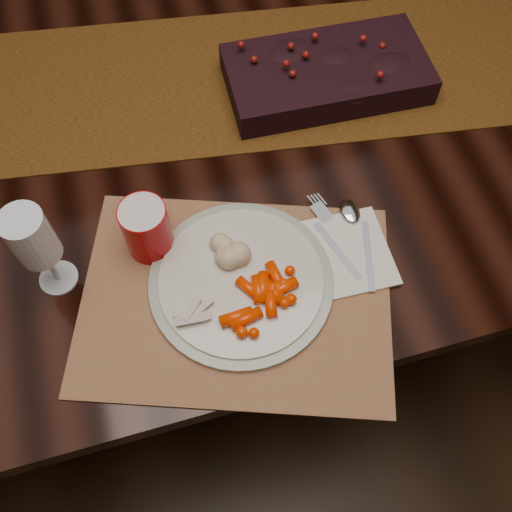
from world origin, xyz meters
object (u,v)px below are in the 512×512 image
object	(u,v)px
dinner_plate	(241,281)
turkey_shreds	(197,316)
centerpiece	(327,71)
dining_table	(219,237)
red_cup	(147,229)
mashed_potatoes	(227,248)
placemat_main	(236,297)
wine_glass	(41,252)
napkin	(349,252)
baby_carrots	(259,300)

from	to	relation	value
dinner_plate	turkey_shreds	distance (m)	0.09
centerpiece	turkey_shreds	distance (m)	0.55
dining_table	red_cup	world-z (taller)	red_cup
centerpiece	red_cup	distance (m)	0.48
dining_table	mashed_potatoes	size ratio (longest dim) A/B	25.16
placemat_main	dinner_plate	bearing A→B (deg)	74.36
dining_table	dinner_plate	xyz separation A→B (m)	(-0.02, -0.31, 0.39)
dinner_plate	wine_glass	world-z (taller)	wine_glass
turkey_shreds	napkin	xyz separation A→B (m)	(0.27, 0.05, -0.02)
placemat_main	red_cup	xyz separation A→B (m)	(-0.11, 0.13, 0.05)
turkey_shreds	red_cup	size ratio (longest dim) A/B	0.62
centerpiece	wine_glass	distance (m)	0.62
turkey_shreds	wine_glass	world-z (taller)	wine_glass
dinner_plate	mashed_potatoes	bearing A→B (deg)	100.31
centerpiece	placemat_main	size ratio (longest dim) A/B	0.78
turkey_shreds	red_cup	xyz separation A→B (m)	(-0.04, 0.15, 0.03)
mashed_potatoes	napkin	distance (m)	0.20
centerpiece	dinner_plate	size ratio (longest dim) A/B	1.29
dining_table	turkey_shreds	size ratio (longest dim) A/B	27.80
centerpiece	dinner_plate	xyz separation A→B (m)	(-0.27, -0.37, -0.03)
centerpiece	wine_glass	xyz separation A→B (m)	(-0.55, -0.28, 0.05)
dinner_plate	baby_carrots	distance (m)	0.05
red_cup	placemat_main	bearing A→B (deg)	-49.45
centerpiece	napkin	xyz separation A→B (m)	(-0.09, -0.37, -0.03)
mashed_potatoes	wine_glass	world-z (taller)	wine_glass
centerpiece	dinner_plate	world-z (taller)	centerpiece
napkin	dining_table	bearing A→B (deg)	120.15
turkey_shreds	dinner_plate	bearing A→B (deg)	29.27
dining_table	mashed_potatoes	bearing A→B (deg)	-96.29
wine_glass	dining_table	bearing A→B (deg)	36.65
dining_table	wine_glass	size ratio (longest dim) A/B	10.01
napkin	wine_glass	size ratio (longest dim) A/B	0.84
dining_table	centerpiece	xyz separation A→B (m)	(0.25, 0.06, 0.42)
dining_table	dinner_plate	bearing A→B (deg)	-93.60
red_cup	centerpiece	bearing A→B (deg)	33.83
dinner_plate	red_cup	xyz separation A→B (m)	(-0.12, 0.11, 0.04)
centerpiece	turkey_shreds	bearing A→B (deg)	-130.06
dinner_plate	mashed_potatoes	distance (m)	0.06
baby_carrots	dinner_plate	bearing A→B (deg)	110.32
dining_table	placemat_main	bearing A→B (deg)	-95.82
dinner_plate	wine_glass	bearing A→B (deg)	162.17
dining_table	red_cup	distance (m)	0.50
mashed_potatoes	napkin	bearing A→B (deg)	-13.21
red_cup	wine_glass	distance (m)	0.16
baby_carrots	wine_glass	bearing A→B (deg)	155.40
placemat_main	mashed_potatoes	distance (m)	0.08
dining_table	wine_glass	xyz separation A→B (m)	(-0.30, -0.22, 0.46)
turkey_shreds	red_cup	world-z (taller)	red_cup
wine_glass	dinner_plate	bearing A→B (deg)	-17.83
placemat_main	dinner_plate	world-z (taller)	dinner_plate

